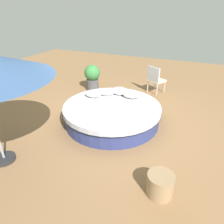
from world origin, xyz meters
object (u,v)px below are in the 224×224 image
at_px(throw_pillow_3, 93,94).
at_px(round_bed, 112,113).
at_px(planter, 92,76).
at_px(side_table, 160,184).
at_px(throw_pillow_2, 106,92).
at_px(throw_pillow_1, 120,91).
at_px(patio_chair, 155,78).
at_px(throw_pillow_0, 131,95).

bearing_deg(throw_pillow_3, round_bed, 157.71).
distance_m(planter, side_table, 5.10).
height_order(throw_pillow_2, planter, planter).
bearing_deg(throw_pillow_2, throw_pillow_1, -150.97).
bearing_deg(throw_pillow_3, side_table, 137.71).
height_order(throw_pillow_3, patio_chair, patio_chair).
bearing_deg(side_table, throw_pillow_3, -42.29).
bearing_deg(side_table, throw_pillow_2, -49.32).
distance_m(throw_pillow_1, patio_chair, 1.91).
xyz_separation_m(throw_pillow_1, patio_chair, (-0.66, -1.79, -0.06)).
relative_size(throw_pillow_2, side_table, 1.00).
bearing_deg(throw_pillow_2, patio_chair, -117.15).
bearing_deg(throw_pillow_0, patio_chair, -98.04).
bearing_deg(throw_pillow_1, throw_pillow_2, 29.03).
height_order(round_bed, throw_pillow_3, throw_pillow_3).
distance_m(throw_pillow_0, planter, 2.32).
height_order(throw_pillow_0, throw_pillow_3, throw_pillow_3).
xyz_separation_m(throw_pillow_3, patio_chair, (-1.30, -2.28, -0.05)).
xyz_separation_m(planter, side_table, (-3.34, 3.85, -0.33)).
height_order(throw_pillow_0, patio_chair, patio_chair).
bearing_deg(patio_chair, side_table, -48.02).
bearing_deg(patio_chair, round_bed, -74.83).
distance_m(throw_pillow_2, planter, 1.80).
bearing_deg(planter, throw_pillow_1, 143.45).
distance_m(round_bed, patio_chair, 2.65).
bearing_deg(patio_chair, throw_pillow_2, -89.33).
bearing_deg(patio_chair, throw_pillow_1, -82.45).
bearing_deg(round_bed, patio_chair, -102.65).
height_order(round_bed, throw_pillow_0, throw_pillow_0).
distance_m(patio_chair, planter, 2.30).
distance_m(throw_pillow_2, side_table, 3.32).
height_order(throw_pillow_0, throw_pillow_1, throw_pillow_1).
bearing_deg(throw_pillow_0, throw_pillow_2, 5.82).
bearing_deg(side_table, planter, -49.05).
xyz_separation_m(throw_pillow_0, patio_chair, (-0.27, -1.91, -0.05)).
relative_size(patio_chair, side_table, 2.12).
xyz_separation_m(throw_pillow_2, throw_pillow_3, (0.28, 0.29, 0.01)).
bearing_deg(throw_pillow_2, planter, -48.54).
relative_size(throw_pillow_0, planter, 0.50).
height_order(round_bed, planter, planter).
bearing_deg(side_table, patio_chair, -75.84).
distance_m(throw_pillow_1, side_table, 3.27).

